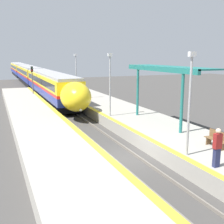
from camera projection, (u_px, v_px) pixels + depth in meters
name	position (u px, v px, depth m)	size (l,w,h in m)	color
ground_plane	(125.00, 158.00, 16.30)	(120.00, 120.00, 0.00)	#423F3D
rail_left	(114.00, 159.00, 16.02)	(0.08, 90.00, 0.15)	slate
rail_right	(136.00, 155.00, 16.56)	(0.08, 90.00, 0.15)	slate
train	(29.00, 74.00, 56.85)	(2.83, 73.64, 3.74)	black
platform_right	(183.00, 143.00, 17.76)	(5.01, 64.00, 0.91)	#9E998E
platform_left	(63.00, 160.00, 14.84)	(4.13, 64.00, 0.91)	#9E998E
platform_bench	(217.00, 139.00, 15.42)	(0.44, 1.49, 0.89)	brown
person_waiting	(217.00, 147.00, 12.56)	(0.36, 0.24, 1.81)	navy
railway_signal	(32.00, 80.00, 36.93)	(0.28, 0.28, 4.47)	#59595E
lamppost_near	(190.00, 97.00, 13.72)	(0.36, 0.20, 5.16)	#9E9EA3
lamppost_mid	(110.00, 80.00, 23.00)	(0.36, 0.20, 5.16)	#9E9EA3
lamppost_far	(76.00, 73.00, 32.27)	(0.36, 0.20, 5.16)	#9E9EA3
station_canopy	(164.00, 71.00, 20.61)	(2.02, 9.06, 4.20)	#1E6B66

